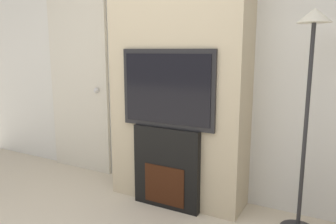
% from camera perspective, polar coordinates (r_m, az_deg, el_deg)
% --- Properties ---
extents(wall_back, '(6.00, 0.06, 2.70)m').
position_cam_1_polar(wall_back, '(3.17, 3.73, 9.82)').
color(wall_back, silver).
rests_on(wall_back, ground_plane).
extents(chimney_breast, '(1.26, 0.39, 2.70)m').
position_cam_1_polar(chimney_breast, '(2.96, 1.85, 9.78)').
color(chimney_breast, '#BCAD8E').
rests_on(chimney_breast, ground_plane).
extents(fireplace, '(0.63, 0.15, 0.74)m').
position_cam_1_polar(fireplace, '(2.97, -0.01, -9.62)').
color(fireplace, black).
rests_on(fireplace, ground_plane).
extents(television, '(0.88, 0.07, 0.67)m').
position_cam_1_polar(television, '(2.80, -0.03, 4.05)').
color(television, black).
rests_on(television, fireplace).
extents(floor_lamp, '(0.27, 0.27, 1.69)m').
position_cam_1_polar(floor_lamp, '(2.57, 23.39, 4.78)').
color(floor_lamp, '#262628').
rests_on(floor_lamp, ground_plane).
extents(entry_door, '(0.84, 0.09, 2.00)m').
position_cam_1_polar(entry_door, '(3.93, -15.24, 4.53)').
color(entry_door, beige).
rests_on(entry_door, ground_plane).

